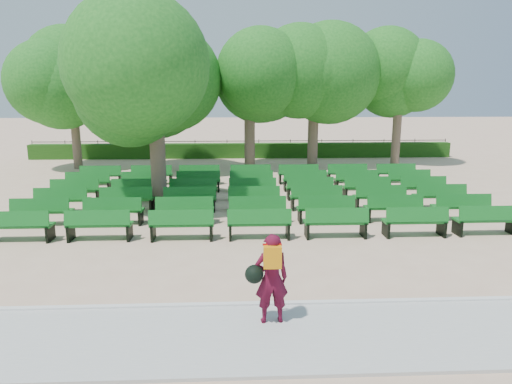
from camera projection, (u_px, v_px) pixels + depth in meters
ground at (251, 218)px, 14.80m from camera, size 120.00×120.00×0.00m
paving at (267, 337)px, 7.57m from camera, size 30.00×2.20×0.06m
curb at (263, 305)px, 8.69m from camera, size 30.00×0.12×0.10m
hedge at (243, 151)px, 28.36m from camera, size 26.00×0.70×0.90m
fence at (243, 157)px, 28.85m from camera, size 26.00×0.10×1.02m
tree_line at (244, 168)px, 24.55m from camera, size 21.80×6.80×7.04m
bench_array at (253, 202)px, 16.60m from camera, size 1.79×0.63×1.11m
tree_among at (154, 81)px, 15.17m from camera, size 4.61×4.61×6.49m
person at (270, 277)px, 7.86m from camera, size 0.77×0.48×1.61m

